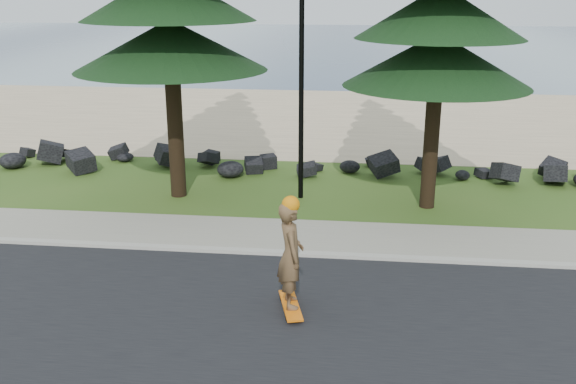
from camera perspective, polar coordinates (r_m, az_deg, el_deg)
name	(u,v)px	position (r m, az deg, el deg)	size (l,w,h in m)	color
ground	(288,240)	(15.29, 0.02, -4.30)	(160.00, 160.00, 0.00)	#33551A
road	(259,339)	(11.30, -2.57, -12.96)	(160.00, 7.00, 0.02)	black
kerb	(284,253)	(14.45, -0.38, -5.47)	(160.00, 0.20, 0.10)	#ABA79A
sidewalk	(289,235)	(15.46, 0.10, -3.88)	(160.00, 2.00, 0.08)	gray
beach_sand	(324,118)	(29.18, 3.19, 6.61)	(160.00, 15.00, 0.01)	tan
ocean	(345,44)	(65.32, 5.10, 12.99)	(160.00, 58.00, 0.01)	#364B68
seawall_boulders	(307,174)	(20.56, 1.74, 1.65)	(60.00, 2.40, 1.10)	black
lamp_post	(302,50)	(17.40, 1.21, 12.53)	(0.25, 0.14, 8.14)	black
skateboarder	(291,255)	(11.68, 0.24, -5.65)	(0.65, 1.24, 2.24)	orange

